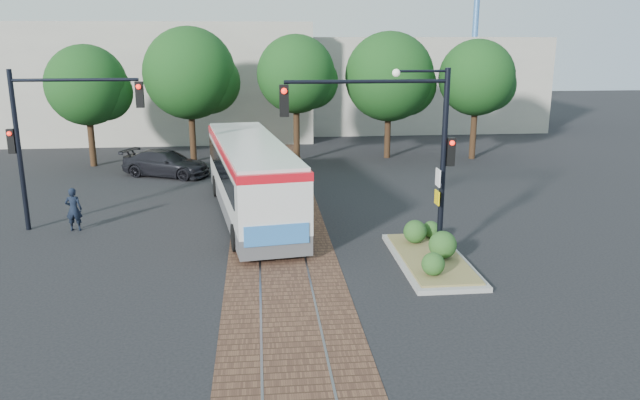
{
  "coord_description": "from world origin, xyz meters",
  "views": [
    {
      "loc": [
        -0.69,
        -19.64,
        7.19
      ],
      "look_at": [
        1.39,
        1.26,
        1.6
      ],
      "focal_mm": 35.0,
      "sensor_mm": 36.0,
      "label": 1
    }
  ],
  "objects_px": {
    "signal_pole_main": "(406,135)",
    "officer": "(74,209)",
    "signal_pole_left": "(48,128)",
    "city_bus": "(251,175)",
    "traffic_island": "(431,252)",
    "parked_car": "(166,163)"
  },
  "relations": [
    {
      "from": "traffic_island",
      "to": "signal_pole_main",
      "type": "bearing_deg",
      "value": 174.64
    },
    {
      "from": "signal_pole_left",
      "to": "city_bus",
      "type": "bearing_deg",
      "value": 8.21
    },
    {
      "from": "traffic_island",
      "to": "signal_pole_left",
      "type": "height_order",
      "value": "signal_pole_left"
    },
    {
      "from": "signal_pole_left",
      "to": "signal_pole_main",
      "type": "bearing_deg",
      "value": -21.45
    },
    {
      "from": "signal_pole_main",
      "to": "traffic_island",
      "type": "bearing_deg",
      "value": -5.36
    },
    {
      "from": "city_bus",
      "to": "signal_pole_left",
      "type": "distance_m",
      "value": 7.72
    },
    {
      "from": "officer",
      "to": "parked_car",
      "type": "height_order",
      "value": "officer"
    },
    {
      "from": "officer",
      "to": "traffic_island",
      "type": "bearing_deg",
      "value": 160.28
    },
    {
      "from": "city_bus",
      "to": "signal_pole_main",
      "type": "xyz_separation_m",
      "value": [
        4.89,
        -5.86,
        2.44
      ]
    },
    {
      "from": "signal_pole_left",
      "to": "parked_car",
      "type": "distance_m",
      "value": 9.92
    },
    {
      "from": "city_bus",
      "to": "signal_pole_left",
      "type": "bearing_deg",
      "value": 179.9
    },
    {
      "from": "signal_pole_main",
      "to": "parked_car",
      "type": "xyz_separation_m",
      "value": [
        -9.4,
        13.77,
        -3.48
      ]
    },
    {
      "from": "signal_pole_main",
      "to": "parked_car",
      "type": "distance_m",
      "value": 17.03
    },
    {
      "from": "city_bus",
      "to": "parked_car",
      "type": "bearing_deg",
      "value": 111.4
    },
    {
      "from": "signal_pole_main",
      "to": "officer",
      "type": "distance_m",
      "value": 12.84
    },
    {
      "from": "signal_pole_main",
      "to": "signal_pole_left",
      "type": "xyz_separation_m",
      "value": [
        -12.23,
        4.8,
        -0.29
      ]
    },
    {
      "from": "city_bus",
      "to": "signal_pole_left",
      "type": "relative_size",
      "value": 1.96
    },
    {
      "from": "city_bus",
      "to": "traffic_island",
      "type": "distance_m",
      "value": 8.46
    },
    {
      "from": "traffic_island",
      "to": "parked_car",
      "type": "distance_m",
      "value": 17.3
    },
    {
      "from": "city_bus",
      "to": "signal_pole_left",
      "type": "height_order",
      "value": "signal_pole_left"
    },
    {
      "from": "traffic_island",
      "to": "parked_car",
      "type": "height_order",
      "value": "parked_car"
    },
    {
      "from": "city_bus",
      "to": "traffic_island",
      "type": "height_order",
      "value": "city_bus"
    }
  ]
}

